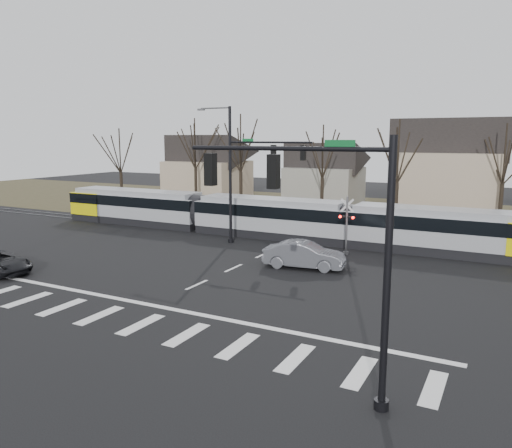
% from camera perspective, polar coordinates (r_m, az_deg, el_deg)
% --- Properties ---
extents(ground, '(140.00, 140.00, 0.00)m').
position_cam_1_polar(ground, '(26.05, -9.28, -8.01)').
color(ground, black).
extents(grass_verge, '(140.00, 28.00, 0.01)m').
position_cam_1_polar(grass_verge, '(54.47, 11.26, 1.28)').
color(grass_verge, '#38331E').
rests_on(grass_verge, ground).
extents(crosswalk, '(27.00, 2.60, 0.01)m').
position_cam_1_polar(crosswalk, '(23.16, -15.31, -10.52)').
color(crosswalk, silver).
rests_on(crosswalk, ground).
extents(stop_line, '(28.00, 0.35, 0.01)m').
position_cam_1_polar(stop_line, '(24.71, -11.81, -9.07)').
color(stop_line, silver).
rests_on(stop_line, ground).
extents(lane_dashes, '(0.18, 30.00, 0.01)m').
position_cam_1_polar(lane_dashes, '(39.58, 4.69, -1.74)').
color(lane_dashes, silver).
rests_on(lane_dashes, ground).
extents(rail_pair, '(90.00, 1.52, 0.06)m').
position_cam_1_polar(rail_pair, '(39.40, 4.58, -1.76)').
color(rail_pair, '#59595E').
rests_on(rail_pair, ground).
extents(tram, '(41.45, 3.08, 3.14)m').
position_cam_1_polar(tram, '(40.26, 1.58, 0.95)').
color(tram, gray).
rests_on(tram, ground).
extents(sedan, '(3.18, 5.48, 1.64)m').
position_cam_1_polar(sedan, '(30.83, 5.52, -3.53)').
color(sedan, '#5B5C63').
rests_on(sedan, ground).
extents(signal_pole_near_right, '(6.72, 0.44, 8.00)m').
position_cam_1_polar(signal_pole_near_right, '(14.87, 7.86, -0.94)').
color(signal_pole_near_right, black).
rests_on(signal_pole_near_right, ground).
extents(signal_pole_far, '(9.28, 0.44, 10.20)m').
position_cam_1_polar(signal_pole_far, '(36.73, -0.81, 6.36)').
color(signal_pole_far, black).
rests_on(signal_pole_far, ground).
extents(rail_crossing_signal, '(1.08, 0.36, 4.00)m').
position_cam_1_polar(rail_crossing_signal, '(34.59, 10.30, -0.38)').
color(rail_crossing_signal, '#59595B').
rests_on(rail_crossing_signal, ground).
extents(tree_row, '(59.20, 7.20, 10.00)m').
position_cam_1_polar(tree_row, '(47.67, 11.73, 6.11)').
color(tree_row, black).
rests_on(tree_row, ground).
extents(house_a, '(9.72, 8.64, 8.60)m').
position_cam_1_polar(house_a, '(64.25, -5.55, 6.69)').
color(house_a, tan).
rests_on(house_a, ground).
extents(house_b, '(8.64, 7.56, 7.65)m').
position_cam_1_polar(house_b, '(59.38, 7.83, 5.92)').
color(house_b, gray).
rests_on(house_b, ground).
extents(house_c, '(10.80, 8.64, 10.10)m').
position_cam_1_polar(house_c, '(53.17, 21.16, 6.27)').
color(house_c, tan).
rests_on(house_c, ground).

